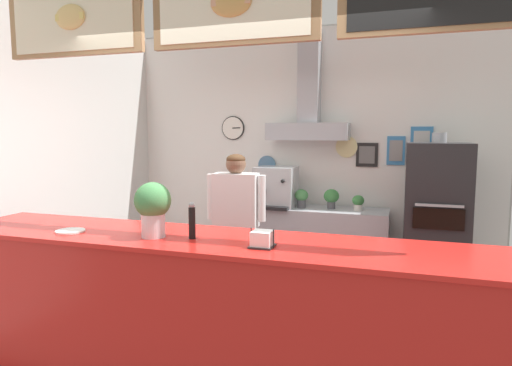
{
  "coord_description": "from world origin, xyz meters",
  "views": [
    {
      "loc": [
        1.12,
        -3.02,
        1.78
      ],
      "look_at": [
        -0.11,
        0.71,
        1.33
      ],
      "focal_mm": 31.36,
      "sensor_mm": 36.0,
      "label": 1
    }
  ],
  "objects_px": {
    "espresso_machine": "(276,187)",
    "napkin_holder": "(262,240)",
    "shop_worker": "(236,230)",
    "pepper_grinder": "(192,221)",
    "pizza_oven": "(435,226)",
    "potted_sage": "(331,197)",
    "condiment_plate": "(70,231)",
    "basil_vase": "(153,207)",
    "potted_basil": "(301,197)",
    "potted_thyme": "(358,202)"
  },
  "relations": [
    {
      "from": "potted_thyme",
      "to": "pepper_grinder",
      "type": "xyz_separation_m",
      "value": [
        -0.84,
        -2.43,
        0.2
      ]
    },
    {
      "from": "potted_basil",
      "to": "pepper_grinder",
      "type": "height_order",
      "value": "pepper_grinder"
    },
    {
      "from": "pizza_oven",
      "to": "shop_worker",
      "type": "relative_size",
      "value": 1.13
    },
    {
      "from": "espresso_machine",
      "to": "potted_thyme",
      "type": "height_order",
      "value": "espresso_machine"
    },
    {
      "from": "shop_worker",
      "to": "condiment_plate",
      "type": "relative_size",
      "value": 7.94
    },
    {
      "from": "shop_worker",
      "to": "basil_vase",
      "type": "relative_size",
      "value": 4.29
    },
    {
      "from": "espresso_machine",
      "to": "pepper_grinder",
      "type": "distance_m",
      "value": 2.41
    },
    {
      "from": "basil_vase",
      "to": "potted_thyme",
      "type": "bearing_deg",
      "value": 65.94
    },
    {
      "from": "potted_thyme",
      "to": "basil_vase",
      "type": "xyz_separation_m",
      "value": [
        -1.1,
        -2.47,
        0.28
      ]
    },
    {
      "from": "potted_basil",
      "to": "napkin_holder",
      "type": "xyz_separation_m",
      "value": [
        0.3,
        -2.48,
        0.1
      ]
    },
    {
      "from": "potted_sage",
      "to": "condiment_plate",
      "type": "relative_size",
      "value": 1.13
    },
    {
      "from": "basil_vase",
      "to": "espresso_machine",
      "type": "bearing_deg",
      "value": 86.24
    },
    {
      "from": "pizza_oven",
      "to": "napkin_holder",
      "type": "height_order",
      "value": "pizza_oven"
    },
    {
      "from": "potted_sage",
      "to": "basil_vase",
      "type": "xyz_separation_m",
      "value": [
        -0.8,
        -2.49,
        0.24
      ]
    },
    {
      "from": "shop_worker",
      "to": "napkin_holder",
      "type": "relative_size",
      "value": 10.5
    },
    {
      "from": "pizza_oven",
      "to": "basil_vase",
      "type": "relative_size",
      "value": 4.84
    },
    {
      "from": "shop_worker",
      "to": "pepper_grinder",
      "type": "height_order",
      "value": "shop_worker"
    },
    {
      "from": "potted_sage",
      "to": "basil_vase",
      "type": "height_order",
      "value": "basil_vase"
    },
    {
      "from": "pepper_grinder",
      "to": "condiment_plate",
      "type": "bearing_deg",
      "value": -174.57
    },
    {
      "from": "shop_worker",
      "to": "potted_basil",
      "type": "relative_size",
      "value": 7.38
    },
    {
      "from": "potted_sage",
      "to": "potted_thyme",
      "type": "height_order",
      "value": "potted_sage"
    },
    {
      "from": "pizza_oven",
      "to": "potted_sage",
      "type": "relative_size",
      "value": 7.93
    },
    {
      "from": "pizza_oven",
      "to": "napkin_holder",
      "type": "bearing_deg",
      "value": -116.8
    },
    {
      "from": "espresso_machine",
      "to": "napkin_holder",
      "type": "bearing_deg",
      "value": -76.27
    },
    {
      "from": "potted_basil",
      "to": "condiment_plate",
      "type": "bearing_deg",
      "value": -113.74
    },
    {
      "from": "shop_worker",
      "to": "espresso_machine",
      "type": "relative_size",
      "value": 3.14
    },
    {
      "from": "shop_worker",
      "to": "espresso_machine",
      "type": "bearing_deg",
      "value": -100.89
    },
    {
      "from": "espresso_machine",
      "to": "basil_vase",
      "type": "bearing_deg",
      "value": -93.76
    },
    {
      "from": "pizza_oven",
      "to": "potted_sage",
      "type": "xyz_separation_m",
      "value": [
        -1.09,
        0.28,
        0.2
      ]
    },
    {
      "from": "potted_basil",
      "to": "pepper_grinder",
      "type": "bearing_deg",
      "value": -94.75
    },
    {
      "from": "napkin_holder",
      "to": "pepper_grinder",
      "type": "distance_m",
      "value": 0.51
    },
    {
      "from": "shop_worker",
      "to": "espresso_machine",
      "type": "height_order",
      "value": "shop_worker"
    },
    {
      "from": "potted_sage",
      "to": "potted_thyme",
      "type": "xyz_separation_m",
      "value": [
        0.3,
        -0.02,
        -0.04
      ]
    },
    {
      "from": "potted_thyme",
      "to": "pepper_grinder",
      "type": "bearing_deg",
      "value": -109.03
    },
    {
      "from": "pizza_oven",
      "to": "potted_basil",
      "type": "height_order",
      "value": "pizza_oven"
    },
    {
      "from": "pizza_oven",
      "to": "espresso_machine",
      "type": "bearing_deg",
      "value": 172.3
    },
    {
      "from": "condiment_plate",
      "to": "shop_worker",
      "type": "bearing_deg",
      "value": 64.44
    },
    {
      "from": "espresso_machine",
      "to": "potted_basil",
      "type": "distance_m",
      "value": 0.32
    },
    {
      "from": "napkin_holder",
      "to": "basil_vase",
      "type": "xyz_separation_m",
      "value": [
        -0.76,
        0.02,
        0.15
      ]
    },
    {
      "from": "pizza_oven",
      "to": "shop_worker",
      "type": "xyz_separation_m",
      "value": [
        -1.84,
        -0.81,
        0.0
      ]
    },
    {
      "from": "basil_vase",
      "to": "potted_sage",
      "type": "bearing_deg",
      "value": 72.15
    },
    {
      "from": "potted_sage",
      "to": "pepper_grinder",
      "type": "distance_m",
      "value": 2.52
    },
    {
      "from": "pepper_grinder",
      "to": "basil_vase",
      "type": "xyz_separation_m",
      "value": [
        -0.26,
        -0.04,
        0.08
      ]
    },
    {
      "from": "condiment_plate",
      "to": "napkin_holder",
      "type": "distance_m",
      "value": 1.4
    },
    {
      "from": "pizza_oven",
      "to": "potted_sage",
      "type": "distance_m",
      "value": 1.15
    },
    {
      "from": "napkin_holder",
      "to": "potted_thyme",
      "type": "bearing_deg",
      "value": 82.26
    },
    {
      "from": "potted_sage",
      "to": "pepper_grinder",
      "type": "relative_size",
      "value": 0.93
    },
    {
      "from": "potted_thyme",
      "to": "napkin_holder",
      "type": "relative_size",
      "value": 1.14
    },
    {
      "from": "pizza_oven",
      "to": "basil_vase",
      "type": "height_order",
      "value": "pizza_oven"
    },
    {
      "from": "potted_thyme",
      "to": "napkin_holder",
      "type": "height_order",
      "value": "napkin_holder"
    }
  ]
}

